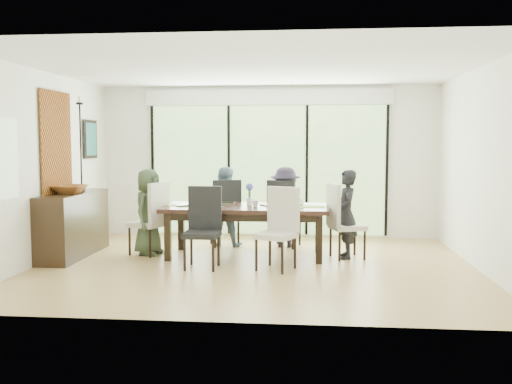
# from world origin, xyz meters

# --- Properties ---
(floor) EXTENTS (6.00, 5.00, 0.01)m
(floor) POSITION_xyz_m (0.00, 0.00, -0.01)
(floor) COLOR olive
(floor) RESTS_ON ground
(ceiling) EXTENTS (6.00, 5.00, 0.01)m
(ceiling) POSITION_xyz_m (0.00, 0.00, 2.71)
(ceiling) COLOR white
(ceiling) RESTS_ON wall_back
(wall_back) EXTENTS (6.00, 0.02, 2.70)m
(wall_back) POSITION_xyz_m (0.00, 2.51, 1.35)
(wall_back) COLOR white
(wall_back) RESTS_ON floor
(wall_front) EXTENTS (6.00, 0.02, 2.70)m
(wall_front) POSITION_xyz_m (0.00, -2.51, 1.35)
(wall_front) COLOR silver
(wall_front) RESTS_ON floor
(wall_left) EXTENTS (0.02, 5.00, 2.70)m
(wall_left) POSITION_xyz_m (-3.01, 0.00, 1.35)
(wall_left) COLOR beige
(wall_left) RESTS_ON floor
(wall_right) EXTENTS (0.02, 5.00, 2.70)m
(wall_right) POSITION_xyz_m (3.01, 0.00, 1.35)
(wall_right) COLOR beige
(wall_right) RESTS_ON floor
(glass_doors) EXTENTS (4.20, 0.02, 2.30)m
(glass_doors) POSITION_xyz_m (0.00, 2.47, 1.20)
(glass_doors) COLOR #598C3F
(glass_doors) RESTS_ON wall_back
(blinds_header) EXTENTS (4.40, 0.06, 0.28)m
(blinds_header) POSITION_xyz_m (0.00, 2.46, 2.50)
(blinds_header) COLOR white
(blinds_header) RESTS_ON wall_back
(mullion_a) EXTENTS (0.05, 0.04, 2.30)m
(mullion_a) POSITION_xyz_m (-2.10, 2.46, 1.20)
(mullion_a) COLOR black
(mullion_a) RESTS_ON wall_back
(mullion_b) EXTENTS (0.05, 0.04, 2.30)m
(mullion_b) POSITION_xyz_m (-0.70, 2.46, 1.20)
(mullion_b) COLOR black
(mullion_b) RESTS_ON wall_back
(mullion_c) EXTENTS (0.05, 0.04, 2.30)m
(mullion_c) POSITION_xyz_m (0.70, 2.46, 1.20)
(mullion_c) COLOR black
(mullion_c) RESTS_ON wall_back
(mullion_d) EXTENTS (0.05, 0.04, 2.30)m
(mullion_d) POSITION_xyz_m (2.10, 2.46, 1.20)
(mullion_d) COLOR black
(mullion_d) RESTS_ON wall_back
(deck) EXTENTS (6.00, 1.80, 0.10)m
(deck) POSITION_xyz_m (0.00, 3.40, -0.05)
(deck) COLOR brown
(deck) RESTS_ON ground
(rail_top) EXTENTS (6.00, 0.08, 0.06)m
(rail_top) POSITION_xyz_m (0.00, 4.20, 0.55)
(rail_top) COLOR #4F3122
(rail_top) RESTS_ON deck
(foliage_left) EXTENTS (3.20, 3.20, 3.20)m
(foliage_left) POSITION_xyz_m (-1.80, 5.20, 1.44)
(foliage_left) COLOR #14380F
(foliage_left) RESTS_ON ground
(foliage_mid) EXTENTS (4.00, 4.00, 4.00)m
(foliage_mid) POSITION_xyz_m (0.40, 5.80, 1.80)
(foliage_mid) COLOR #14380F
(foliage_mid) RESTS_ON ground
(foliage_right) EXTENTS (2.80, 2.80, 2.80)m
(foliage_right) POSITION_xyz_m (2.20, 5.00, 1.26)
(foliage_right) COLOR #14380F
(foliage_right) RESTS_ON ground
(foliage_far) EXTENTS (3.60, 3.60, 3.60)m
(foliage_far) POSITION_xyz_m (-0.60, 6.50, 1.62)
(foliage_far) COLOR #14380F
(foliage_far) RESTS_ON ground
(table_top) EXTENTS (2.42, 1.11, 0.06)m
(table_top) POSITION_xyz_m (-0.19, 0.65, 0.73)
(table_top) COLOR black
(table_top) RESTS_ON floor
(table_apron) EXTENTS (2.22, 0.91, 0.10)m
(table_apron) POSITION_xyz_m (-0.19, 0.65, 0.63)
(table_apron) COLOR black
(table_apron) RESTS_ON floor
(table_leg_fl) EXTENTS (0.09, 0.09, 0.70)m
(table_leg_fl) POSITION_xyz_m (-1.27, 0.22, 0.35)
(table_leg_fl) COLOR black
(table_leg_fl) RESTS_ON floor
(table_leg_fr) EXTENTS (0.09, 0.09, 0.70)m
(table_leg_fr) POSITION_xyz_m (0.89, 0.22, 0.35)
(table_leg_fr) COLOR black
(table_leg_fr) RESTS_ON floor
(table_leg_bl) EXTENTS (0.09, 0.09, 0.70)m
(table_leg_bl) POSITION_xyz_m (-1.27, 1.08, 0.35)
(table_leg_bl) COLOR black
(table_leg_bl) RESTS_ON floor
(table_leg_br) EXTENTS (0.09, 0.09, 0.70)m
(table_leg_br) POSITION_xyz_m (0.89, 1.08, 0.35)
(table_leg_br) COLOR black
(table_leg_br) RESTS_ON floor
(chair_left_end) EXTENTS (0.60, 0.60, 1.11)m
(chair_left_end) POSITION_xyz_m (-1.69, 0.65, 0.55)
(chair_left_end) COLOR silver
(chair_left_end) RESTS_ON floor
(chair_right_end) EXTENTS (0.58, 0.58, 1.11)m
(chair_right_end) POSITION_xyz_m (1.31, 0.65, 0.55)
(chair_right_end) COLOR beige
(chair_right_end) RESTS_ON floor
(chair_far_left) EXTENTS (0.59, 0.59, 1.11)m
(chair_far_left) POSITION_xyz_m (-0.64, 1.50, 0.55)
(chair_far_left) COLOR black
(chair_far_left) RESTS_ON floor
(chair_far_right) EXTENTS (0.57, 0.57, 1.11)m
(chair_far_right) POSITION_xyz_m (0.36, 1.50, 0.55)
(chair_far_right) COLOR black
(chair_far_right) RESTS_ON floor
(chair_near_left) EXTENTS (0.48, 0.48, 1.11)m
(chair_near_left) POSITION_xyz_m (-0.69, -0.22, 0.55)
(chair_near_left) COLOR black
(chair_near_left) RESTS_ON floor
(chair_near_right) EXTENTS (0.61, 0.61, 1.11)m
(chair_near_right) POSITION_xyz_m (0.31, -0.22, 0.55)
(chair_near_right) COLOR silver
(chair_near_right) RESTS_ON floor
(person_left_end) EXTENTS (0.50, 0.67, 1.30)m
(person_left_end) POSITION_xyz_m (-1.67, 0.65, 0.65)
(person_left_end) COLOR #384830
(person_left_end) RESTS_ON floor
(person_right_end) EXTENTS (0.45, 0.65, 1.30)m
(person_right_end) POSITION_xyz_m (1.29, 0.65, 0.65)
(person_right_end) COLOR black
(person_right_end) RESTS_ON floor
(person_far_left) EXTENTS (0.66, 0.48, 1.30)m
(person_far_left) POSITION_xyz_m (-0.64, 1.48, 0.65)
(person_far_left) COLOR slate
(person_far_left) RESTS_ON floor
(person_far_right) EXTENTS (0.64, 0.44, 1.30)m
(person_far_right) POSITION_xyz_m (0.36, 1.48, 0.65)
(person_far_right) COLOR #221C2A
(person_far_right) RESTS_ON floor
(placemat_left) EXTENTS (0.44, 0.32, 0.01)m
(placemat_left) POSITION_xyz_m (-1.14, 0.65, 0.76)
(placemat_left) COLOR #85A23A
(placemat_left) RESTS_ON table_top
(placemat_right) EXTENTS (0.44, 0.32, 0.01)m
(placemat_right) POSITION_xyz_m (0.76, 0.65, 0.76)
(placemat_right) COLOR #82B641
(placemat_right) RESTS_ON table_top
(placemat_far_l) EXTENTS (0.44, 0.32, 0.01)m
(placemat_far_l) POSITION_xyz_m (-0.64, 1.05, 0.76)
(placemat_far_l) COLOR #70A53B
(placemat_far_l) RESTS_ON table_top
(placemat_far_r) EXTENTS (0.44, 0.32, 0.01)m
(placemat_far_r) POSITION_xyz_m (0.36, 1.05, 0.76)
(placemat_far_r) COLOR #72A73B
(placemat_far_r) RESTS_ON table_top
(placemat_paper) EXTENTS (0.44, 0.32, 0.01)m
(placemat_paper) POSITION_xyz_m (-0.74, 0.35, 0.76)
(placemat_paper) COLOR white
(placemat_paper) RESTS_ON table_top
(tablet_far_l) EXTENTS (0.26, 0.18, 0.01)m
(tablet_far_l) POSITION_xyz_m (-0.54, 1.00, 0.77)
(tablet_far_l) COLOR black
(tablet_far_l) RESTS_ON table_top
(tablet_far_r) EXTENTS (0.24, 0.17, 0.01)m
(tablet_far_r) POSITION_xyz_m (0.31, 1.00, 0.77)
(tablet_far_r) COLOR black
(tablet_far_r) RESTS_ON table_top
(papers) EXTENTS (0.30, 0.22, 0.00)m
(papers) POSITION_xyz_m (0.51, 0.60, 0.76)
(papers) COLOR white
(papers) RESTS_ON table_top
(platter_base) EXTENTS (0.26, 0.26, 0.02)m
(platter_base) POSITION_xyz_m (-0.74, 0.35, 0.77)
(platter_base) COLOR white
(platter_base) RESTS_ON table_top
(platter_snacks) EXTENTS (0.20, 0.20, 0.01)m
(platter_snacks) POSITION_xyz_m (-0.74, 0.35, 0.79)
(platter_snacks) COLOR #BF7516
(platter_snacks) RESTS_ON table_top
(vase) EXTENTS (0.08, 0.08, 0.12)m
(vase) POSITION_xyz_m (-0.14, 0.70, 0.82)
(vase) COLOR silver
(vase) RESTS_ON table_top
(hyacinth_stems) EXTENTS (0.04, 0.04, 0.16)m
(hyacinth_stems) POSITION_xyz_m (-0.14, 0.70, 0.94)
(hyacinth_stems) COLOR #337226
(hyacinth_stems) RESTS_ON table_top
(hyacinth_blooms) EXTENTS (0.11, 0.11, 0.11)m
(hyacinth_blooms) POSITION_xyz_m (-0.14, 0.70, 1.04)
(hyacinth_blooms) COLOR #4D57C0
(hyacinth_blooms) RESTS_ON table_top
(laptop) EXTENTS (0.38, 0.39, 0.03)m
(laptop) POSITION_xyz_m (-1.04, 0.55, 0.77)
(laptop) COLOR silver
(laptop) RESTS_ON table_top
(cup_a) EXTENTS (0.15, 0.15, 0.10)m
(cup_a) POSITION_xyz_m (-0.89, 0.80, 0.80)
(cup_a) COLOR white
(cup_a) RESTS_ON table_top
(cup_b) EXTENTS (0.14, 0.14, 0.09)m
(cup_b) POSITION_xyz_m (-0.04, 0.55, 0.80)
(cup_b) COLOR white
(cup_b) RESTS_ON table_top
(cup_c) EXTENTS (0.13, 0.13, 0.10)m
(cup_c) POSITION_xyz_m (0.61, 0.75, 0.80)
(cup_c) COLOR white
(cup_c) RESTS_ON table_top
(book) EXTENTS (0.26, 0.28, 0.02)m
(book) POSITION_xyz_m (0.06, 0.70, 0.76)
(book) COLOR white
(book) RESTS_ON table_top
(sideboard) EXTENTS (0.47, 1.69, 0.95)m
(sideboard) POSITION_xyz_m (-2.76, 0.43, 0.47)
(sideboard) COLOR black
(sideboard) RESTS_ON floor
(bowl) EXTENTS (0.50, 0.50, 0.12)m
(bowl) POSITION_xyz_m (-2.76, 0.33, 1.01)
(bowl) COLOR brown
(bowl) RESTS_ON sideboard
(candlestick_base) EXTENTS (0.11, 0.11, 0.04)m
(candlestick_base) POSITION_xyz_m (-2.76, 0.78, 0.97)
(candlestick_base) COLOR black
(candlestick_base) RESTS_ON sideboard
(candlestick_shaft) EXTENTS (0.03, 0.03, 1.32)m
(candlestick_shaft) POSITION_xyz_m (-2.76, 0.78, 1.63)
(candlestick_shaft) COLOR black
(candlestick_shaft) RESTS_ON sideboard
(candlestick_pan) EXTENTS (0.11, 0.11, 0.03)m
(candlestick_pan) POSITION_xyz_m (-2.76, 0.78, 2.29)
(candlestick_pan) COLOR black
(candlestick_pan) RESTS_ON sideboard
(candle) EXTENTS (0.04, 0.04, 0.11)m
(candle) POSITION_xyz_m (-2.76, 0.78, 2.35)
(candle) COLOR silver
(candle) RESTS_ON sideboard
(tapestry) EXTENTS (0.02, 1.00, 1.50)m
(tapestry) POSITION_xyz_m (-2.97, 0.40, 1.70)
(tapestry) COLOR #9A4B16
(tapestry) RESTS_ON wall_left
(art_frame) EXTENTS (0.03, 0.55, 0.65)m
(art_frame) POSITION_xyz_m (-2.97, 1.70, 1.75)
(art_frame) COLOR black
(art_frame) RESTS_ON wall_left
(art_canvas) EXTENTS (0.01, 0.45, 0.55)m
(art_canvas) POSITION_xyz_m (-2.95, 1.70, 1.75)
(art_canvas) COLOR #19514E
(art_canvas) RESTS_ON wall_left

